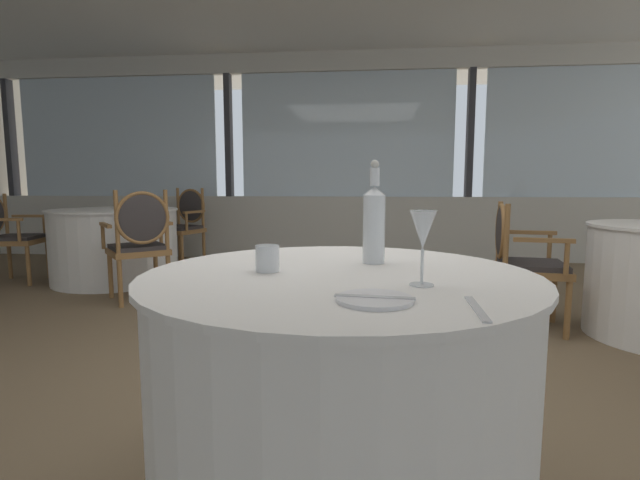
{
  "coord_description": "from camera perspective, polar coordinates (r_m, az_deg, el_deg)",
  "views": [
    {
      "loc": [
        0.29,
        -2.49,
        1.03
      ],
      "look_at": [
        0.14,
        -1.01,
        0.85
      ],
      "focal_mm": 26.1,
      "sensor_mm": 36.0,
      "label": 1
    }
  ],
  "objects": [
    {
      "name": "wine_glass",
      "position": [
        1.24,
        12.51,
        0.99
      ],
      "size": [
        0.07,
        0.07,
        0.2
      ],
      "color": "white",
      "rests_on": "foreground_table"
    },
    {
      "name": "dining_chair_0_0",
      "position": [
        6.1,
        -16.26,
        2.34
      ],
      "size": [
        0.63,
        0.59,
        0.97
      ],
      "rotation": [
        0.0,
        0.0,
        4.37
      ],
      "color": "olive",
      "rests_on": "ground_plane"
    },
    {
      "name": "foreground_table",
      "position": [
        1.53,
        2.3,
        -18.11
      ],
      "size": [
        1.19,
        1.19,
        0.76
      ],
      "color": "white",
      "rests_on": "ground_plane"
    },
    {
      "name": "dining_chair_0_1",
      "position": [
        5.79,
        -33.95,
        0.95
      ],
      "size": [
        0.54,
        0.59,
        0.92
      ],
      "rotation": [
        0.0,
        0.0,
        6.47
      ],
      "color": "olive",
      "rests_on": "ground_plane"
    },
    {
      "name": "water_bottle",
      "position": [
        1.57,
        6.64,
        2.22
      ],
      "size": [
        0.07,
        0.07,
        0.35
      ],
      "color": "white",
      "rests_on": "foreground_table"
    },
    {
      "name": "ground_plane",
      "position": [
        2.71,
        -0.82,
        -15.33
      ],
      "size": [
        13.32,
        13.32,
        0.0
      ],
      "primitive_type": "plane",
      "color": "#756047"
    },
    {
      "name": "dining_chair_1_2",
      "position": [
        3.57,
        23.28,
        -1.72
      ],
      "size": [
        0.53,
        0.59,
        0.89
      ],
      "rotation": [
        0.0,
        0.0,
        12.41
      ],
      "color": "olive",
      "rests_on": "ground_plane"
    },
    {
      "name": "background_table_0",
      "position": [
        5.37,
        -23.82,
        -0.56
      ],
      "size": [
        1.29,
        1.29,
        0.76
      ],
      "color": "white",
      "rests_on": "ground_plane"
    },
    {
      "name": "side_plate",
      "position": [
        1.08,
        6.7,
        -7.24
      ],
      "size": [
        0.18,
        0.18,
        0.01
      ],
      "primitive_type": "cylinder",
      "color": "white",
      "rests_on": "foreground_table"
    },
    {
      "name": "water_tumbler",
      "position": [
        1.43,
        -6.47,
        -2.25
      ],
      "size": [
        0.07,
        0.07,
        0.08
      ],
      "primitive_type": "cylinder",
      "color": "white",
      "rests_on": "foreground_table"
    },
    {
      "name": "butter_knife",
      "position": [
        1.08,
        6.7,
        -6.97
      ],
      "size": [
        0.19,
        0.03,
        0.0
      ],
      "primitive_type": "cube",
      "rotation": [
        0.0,
        0.0,
        -0.08
      ],
      "color": "silver",
      "rests_on": "foreground_table"
    },
    {
      "name": "window_wall_far",
      "position": [
        6.32,
        3.2,
        7.56
      ],
      "size": [
        10.24,
        0.14,
        2.74
      ],
      "color": "beige",
      "rests_on": "ground_plane"
    },
    {
      "name": "dinner_fork",
      "position": [
        1.06,
        18.7,
        -7.98
      ],
      "size": [
        0.02,
        0.2,
        0.0
      ],
      "primitive_type": "cube",
      "rotation": [
        0.0,
        0.0,
        1.54
      ],
      "color": "silver",
      "rests_on": "foreground_table"
    },
    {
      "name": "dining_chair_0_2",
      "position": [
        4.3,
        -21.21,
        0.29
      ],
      "size": [
        0.66,
        0.65,
        0.97
      ],
      "rotation": [
        0.0,
        0.0,
        8.56
      ],
      "color": "olive",
      "rests_on": "ground_plane"
    }
  ]
}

